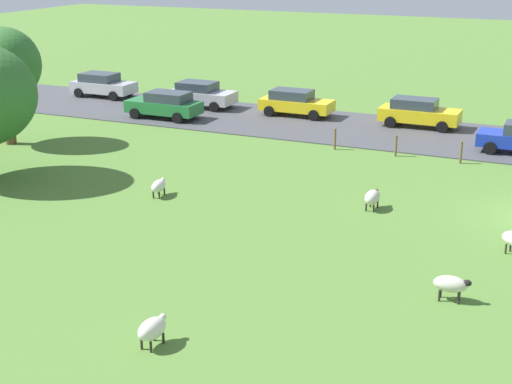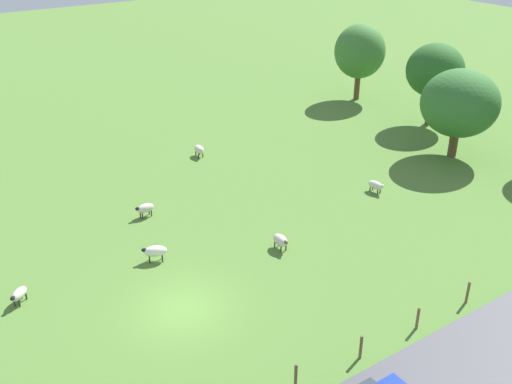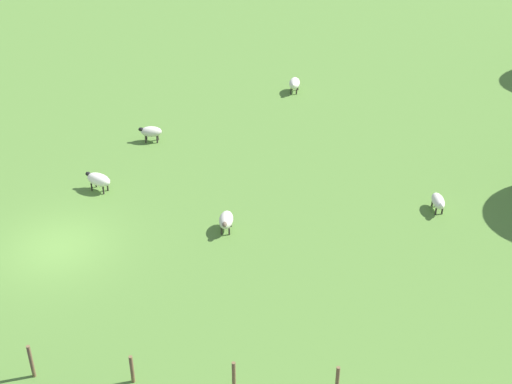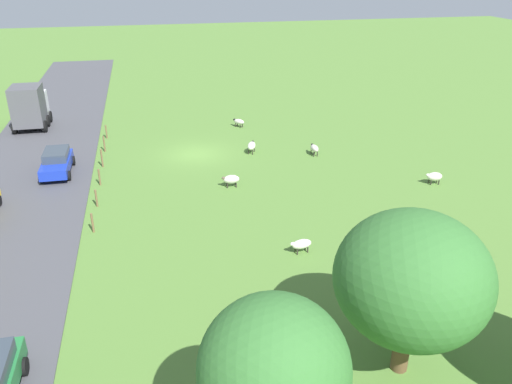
{
  "view_description": "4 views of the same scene",
  "coord_description": "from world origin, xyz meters",
  "px_view_note": "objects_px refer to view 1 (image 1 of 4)",
  "views": [
    {
      "loc": [
        -29.46,
        -0.99,
        10.14
      ],
      "look_at": [
        -2.38,
        11.05,
        0.36
      ],
      "focal_mm": 53.51,
      "sensor_mm": 36.0,
      "label": 1
    },
    {
      "loc": [
        18.99,
        -8.78,
        16.11
      ],
      "look_at": [
        -5.84,
        7.76,
        1.06
      ],
      "focal_mm": 41.3,
      "sensor_mm": 36.0,
      "label": 2
    },
    {
      "loc": [
        22.98,
        9.35,
        18.05
      ],
      "look_at": [
        -2.66,
        7.49,
        1.16
      ],
      "focal_mm": 53.66,
      "sensor_mm": 36.0,
      "label": 3
    },
    {
      "loc": [
        3.28,
        35.86,
        13.39
      ],
      "look_at": [
        -2.7,
        8.41,
        0.43
      ],
      "focal_mm": 36.11,
      "sensor_mm": 36.0,
      "label": 4
    }
  ],
  "objects_px": {
    "sheep_5": "(152,329)",
    "car_4": "(201,94)",
    "sheep_2": "(372,197)",
    "car_0": "(295,102)",
    "sheep_0": "(451,284)",
    "tree_0": "(3,65)",
    "car_2": "(103,84)",
    "car_1": "(418,112)",
    "car_3": "(165,104)",
    "sheep_1": "(159,186)"
  },
  "relations": [
    {
      "from": "sheep_5",
      "to": "car_4",
      "type": "bearing_deg",
      "value": 25.5
    },
    {
      "from": "sheep_2",
      "to": "car_0",
      "type": "height_order",
      "value": "car_0"
    },
    {
      "from": "sheep_0",
      "to": "sheep_5",
      "type": "bearing_deg",
      "value": 131.46
    },
    {
      "from": "sheep_5",
      "to": "tree_0",
      "type": "height_order",
      "value": "tree_0"
    },
    {
      "from": "tree_0",
      "to": "car_2",
      "type": "height_order",
      "value": "tree_0"
    },
    {
      "from": "sheep_5",
      "to": "tree_0",
      "type": "distance_m",
      "value": 23.67
    },
    {
      "from": "car_1",
      "to": "car_2",
      "type": "relative_size",
      "value": 1.04
    },
    {
      "from": "tree_0",
      "to": "car_2",
      "type": "distance_m",
      "value": 13.13
    },
    {
      "from": "car_0",
      "to": "car_4",
      "type": "xyz_separation_m",
      "value": [
        -0.15,
        6.38,
        0.03
      ]
    },
    {
      "from": "tree_0",
      "to": "sheep_2",
      "type": "bearing_deg",
      "value": -96.59
    },
    {
      "from": "sheep_0",
      "to": "car_4",
      "type": "distance_m",
      "value": 28.96
    },
    {
      "from": "car_0",
      "to": "car_3",
      "type": "height_order",
      "value": "car_3"
    },
    {
      "from": "sheep_2",
      "to": "tree_0",
      "type": "height_order",
      "value": "tree_0"
    },
    {
      "from": "car_0",
      "to": "car_3",
      "type": "bearing_deg",
      "value": 119.17
    },
    {
      "from": "sheep_0",
      "to": "car_0",
      "type": "bearing_deg",
      "value": 31.64
    },
    {
      "from": "tree_0",
      "to": "car_2",
      "type": "relative_size",
      "value": 1.41
    },
    {
      "from": "car_0",
      "to": "car_2",
      "type": "distance_m",
      "value": 14.09
    },
    {
      "from": "sheep_5",
      "to": "car_0",
      "type": "xyz_separation_m",
      "value": [
        27.33,
        6.58,
        0.36
      ]
    },
    {
      "from": "sheep_1",
      "to": "sheep_2",
      "type": "xyz_separation_m",
      "value": [
        2.03,
        -8.57,
        0.05
      ]
    },
    {
      "from": "sheep_0",
      "to": "sheep_1",
      "type": "distance_m",
      "value": 13.79
    },
    {
      "from": "car_0",
      "to": "car_3",
      "type": "xyz_separation_m",
      "value": [
        -3.82,
        6.84,
        0.02
      ]
    },
    {
      "from": "car_2",
      "to": "car_3",
      "type": "bearing_deg",
      "value": -119.05
    },
    {
      "from": "sheep_2",
      "to": "car_4",
      "type": "xyz_separation_m",
      "value": [
        14.38,
        15.28,
        0.38
      ]
    },
    {
      "from": "sheep_2",
      "to": "car_0",
      "type": "xyz_separation_m",
      "value": [
        14.54,
        8.9,
        0.36
      ]
    },
    {
      "from": "car_1",
      "to": "car_2",
      "type": "distance_m",
      "value": 21.54
    },
    {
      "from": "sheep_1",
      "to": "car_3",
      "type": "relative_size",
      "value": 0.26
    },
    {
      "from": "car_0",
      "to": "car_2",
      "type": "relative_size",
      "value": 1.02
    },
    {
      "from": "car_2",
      "to": "car_4",
      "type": "bearing_deg",
      "value": -92.68
    },
    {
      "from": "sheep_2",
      "to": "sheep_5",
      "type": "relative_size",
      "value": 1.02
    },
    {
      "from": "car_2",
      "to": "car_4",
      "type": "relative_size",
      "value": 1.02
    },
    {
      "from": "sheep_5",
      "to": "car_3",
      "type": "distance_m",
      "value": 27.08
    },
    {
      "from": "car_3",
      "to": "car_4",
      "type": "relative_size",
      "value": 1.06
    },
    {
      "from": "tree_0",
      "to": "sheep_5",
      "type": "bearing_deg",
      "value": -130.28
    },
    {
      "from": "car_4",
      "to": "sheep_0",
      "type": "bearing_deg",
      "value": -137.39
    },
    {
      "from": "sheep_5",
      "to": "car_0",
      "type": "distance_m",
      "value": 28.11
    },
    {
      "from": "tree_0",
      "to": "car_0",
      "type": "xyz_separation_m",
      "value": [
        12.21,
        -11.27,
        -3.25
      ]
    },
    {
      "from": "sheep_1",
      "to": "sheep_5",
      "type": "relative_size",
      "value": 1.05
    },
    {
      "from": "sheep_0",
      "to": "car_4",
      "type": "bearing_deg",
      "value": 42.61
    },
    {
      "from": "tree_0",
      "to": "car_3",
      "type": "xyz_separation_m",
      "value": [
        8.39,
        -4.43,
        -3.23
      ]
    },
    {
      "from": "sheep_5",
      "to": "car_1",
      "type": "bearing_deg",
      "value": -1.82
    },
    {
      "from": "sheep_2",
      "to": "car_3",
      "type": "height_order",
      "value": "car_3"
    },
    {
      "from": "car_1",
      "to": "car_3",
      "type": "relative_size",
      "value": 1.0
    },
    {
      "from": "sheep_2",
      "to": "car_1",
      "type": "relative_size",
      "value": 0.25
    },
    {
      "from": "sheep_2",
      "to": "car_2",
      "type": "height_order",
      "value": "car_2"
    },
    {
      "from": "sheep_5",
      "to": "car_4",
      "type": "distance_m",
      "value": 30.11
    },
    {
      "from": "sheep_0",
      "to": "car_0",
      "type": "distance_m",
      "value": 25.21
    },
    {
      "from": "sheep_0",
      "to": "car_3",
      "type": "xyz_separation_m",
      "value": [
        17.64,
        20.06,
        0.35
      ]
    },
    {
      "from": "car_3",
      "to": "car_4",
      "type": "height_order",
      "value": "car_4"
    },
    {
      "from": "sheep_2",
      "to": "car_4",
      "type": "distance_m",
      "value": 20.99
    },
    {
      "from": "sheep_2",
      "to": "car_3",
      "type": "distance_m",
      "value": 19.05
    }
  ]
}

